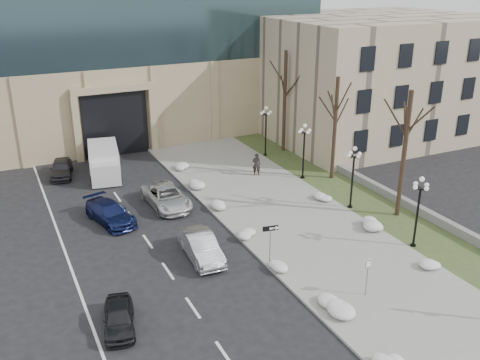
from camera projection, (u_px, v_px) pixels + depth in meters
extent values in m
plane|color=black|center=(368.00, 340.00, 25.20)|extent=(160.00, 160.00, 0.00)
cube|color=#979691|center=(283.00, 212.00, 38.31)|extent=(9.00, 40.00, 0.12)
cube|color=#979691|center=(226.00, 224.00, 36.48)|extent=(0.30, 40.00, 0.14)
cube|color=#324120|center=(356.00, 196.00, 40.95)|extent=(4.00, 40.00, 0.10)
cube|color=slate|center=(361.00, 180.00, 43.32)|extent=(0.50, 30.00, 0.70)
cube|color=tan|center=(110.00, 90.00, 58.04)|extent=(40.00, 20.00, 8.00)
cube|color=black|center=(112.00, 121.00, 50.07)|extent=(6.00, 2.50, 6.00)
cube|color=tan|center=(113.00, 89.00, 47.68)|extent=(7.50, 0.60, 0.60)
cube|color=tan|center=(77.00, 129.00, 47.48)|extent=(0.60, 0.60, 6.00)
cube|color=tan|center=(153.00, 120.00, 50.32)|extent=(0.60, 0.60, 6.00)
cube|color=tan|center=(371.00, 75.00, 55.33)|extent=(22.00, 18.00, 12.00)
cube|color=black|center=(360.00, 141.00, 45.85)|extent=(1.40, 0.25, 2.00)
cube|color=black|center=(397.00, 135.00, 47.47)|extent=(1.40, 0.25, 2.00)
cube|color=black|center=(430.00, 130.00, 49.10)|extent=(1.40, 0.25, 2.00)
cube|color=black|center=(462.00, 125.00, 50.72)|extent=(1.40, 0.25, 2.00)
cube|color=black|center=(364.00, 101.00, 44.56)|extent=(1.40, 0.25, 2.00)
cube|color=black|center=(401.00, 97.00, 46.18)|extent=(1.40, 0.25, 2.00)
cube|color=black|center=(436.00, 92.00, 47.81)|extent=(1.40, 0.25, 2.00)
cube|color=black|center=(468.00, 88.00, 49.43)|extent=(1.40, 0.25, 2.00)
cube|color=black|center=(367.00, 59.00, 43.27)|extent=(1.40, 0.25, 2.00)
cube|color=black|center=(406.00, 56.00, 44.89)|extent=(1.40, 0.25, 2.00)
cube|color=black|center=(441.00, 53.00, 46.52)|extent=(1.40, 0.25, 2.00)
cube|color=black|center=(474.00, 50.00, 48.14)|extent=(1.40, 0.25, 2.00)
imported|color=black|center=(119.00, 317.00, 25.81)|extent=(2.23, 3.86, 1.23)
imported|color=#A6A8AE|center=(201.00, 247.00, 32.06)|extent=(1.86, 4.74, 1.53)
imported|color=#161E4F|center=(110.00, 213.00, 36.65)|extent=(3.13, 5.19, 1.41)
imported|color=silver|center=(166.00, 197.00, 39.12)|extent=(2.69, 5.47, 1.49)
imported|color=#2B2A2F|center=(61.00, 168.00, 44.77)|extent=(2.54, 4.46, 1.43)
imported|color=black|center=(256.00, 164.00, 44.62)|extent=(0.83, 0.70, 1.92)
cube|color=silver|center=(104.00, 159.00, 45.82)|extent=(3.33, 5.82, 2.19)
cube|color=silver|center=(106.00, 173.00, 42.92)|extent=(2.57, 2.13, 1.76)
cylinder|color=black|center=(92.00, 181.00, 43.06)|extent=(0.40, 0.80, 0.77)
cylinder|color=black|center=(120.00, 178.00, 43.62)|extent=(0.40, 0.80, 0.77)
cylinder|color=black|center=(91.00, 162.00, 47.28)|extent=(0.40, 0.80, 0.77)
cylinder|color=black|center=(116.00, 160.00, 47.84)|extent=(0.40, 0.80, 0.77)
cylinder|color=slate|center=(270.00, 247.00, 31.02)|extent=(0.06, 0.06, 2.55)
cube|color=black|center=(270.00, 228.00, 30.59)|extent=(0.92, 0.21, 0.31)
cube|color=white|center=(273.00, 228.00, 30.60)|extent=(0.44, 0.09, 0.12)
cone|color=white|center=(277.00, 228.00, 30.66)|extent=(0.26, 0.29, 0.26)
cylinder|color=slate|center=(367.00, 279.00, 28.11)|extent=(0.06, 0.06, 2.22)
cube|color=white|center=(368.00, 264.00, 27.78)|extent=(0.49, 0.09, 0.48)
cube|color=black|center=(369.00, 264.00, 27.76)|extent=(0.42, 0.06, 0.42)
cube|color=white|center=(369.00, 264.00, 27.75)|extent=(0.36, 0.05, 0.36)
ellipsoid|color=white|center=(331.00, 308.00, 27.05)|extent=(1.10, 1.60, 0.36)
ellipsoid|color=white|center=(280.00, 266.00, 30.87)|extent=(1.10, 1.60, 0.36)
ellipsoid|color=white|center=(245.00, 235.00, 34.45)|extent=(1.10, 1.60, 0.36)
ellipsoid|color=white|center=(217.00, 207.00, 38.58)|extent=(1.10, 1.60, 0.36)
ellipsoid|color=white|center=(196.00, 185.00, 42.42)|extent=(1.10, 1.60, 0.36)
ellipsoid|color=white|center=(178.00, 167.00, 46.28)|extent=(1.10, 1.60, 0.36)
ellipsoid|color=white|center=(430.00, 264.00, 31.06)|extent=(1.10, 1.60, 0.36)
ellipsoid|color=white|center=(375.00, 226.00, 35.73)|extent=(1.10, 1.60, 0.36)
ellipsoid|color=white|center=(323.00, 197.00, 40.17)|extent=(1.10, 1.60, 0.36)
cylinder|color=black|center=(413.00, 246.00, 33.55)|extent=(0.36, 0.36, 0.20)
cylinder|color=black|center=(417.00, 218.00, 32.85)|extent=(0.14, 0.14, 4.00)
cylinder|color=black|center=(421.00, 188.00, 32.11)|extent=(0.10, 0.90, 0.10)
cylinder|color=black|center=(421.00, 188.00, 32.11)|extent=(0.90, 0.10, 0.10)
sphere|color=silver|center=(422.00, 179.00, 31.89)|extent=(0.32, 0.32, 0.32)
sphere|color=silver|center=(427.00, 185.00, 32.24)|extent=(0.28, 0.28, 0.28)
sphere|color=silver|center=(415.00, 187.00, 31.87)|extent=(0.28, 0.28, 0.28)
sphere|color=silver|center=(416.00, 184.00, 32.43)|extent=(0.28, 0.28, 0.28)
sphere|color=silver|center=(426.00, 189.00, 31.68)|extent=(0.28, 0.28, 0.28)
cylinder|color=black|center=(350.00, 207.00, 38.99)|extent=(0.36, 0.36, 0.20)
cylinder|color=black|center=(352.00, 183.00, 38.29)|extent=(0.14, 0.14, 4.00)
cylinder|color=black|center=(354.00, 157.00, 37.55)|extent=(0.10, 0.90, 0.10)
cylinder|color=black|center=(354.00, 157.00, 37.55)|extent=(0.90, 0.10, 0.10)
sphere|color=silver|center=(355.00, 149.00, 37.33)|extent=(0.32, 0.32, 0.32)
sphere|color=silver|center=(360.00, 154.00, 37.68)|extent=(0.28, 0.28, 0.28)
sphere|color=silver|center=(349.00, 156.00, 37.31)|extent=(0.28, 0.28, 0.28)
sphere|color=silver|center=(350.00, 153.00, 37.87)|extent=(0.28, 0.28, 0.28)
sphere|color=silver|center=(358.00, 156.00, 37.12)|extent=(0.28, 0.28, 0.28)
cylinder|color=black|center=(302.00, 178.00, 44.42)|extent=(0.36, 0.36, 0.20)
cylinder|color=black|center=(303.00, 156.00, 43.72)|extent=(0.14, 0.14, 4.00)
cylinder|color=black|center=(305.00, 133.00, 42.98)|extent=(0.10, 0.90, 0.10)
cylinder|color=black|center=(305.00, 133.00, 42.98)|extent=(0.90, 0.10, 0.10)
sphere|color=silver|center=(305.00, 126.00, 42.76)|extent=(0.32, 0.32, 0.32)
sphere|color=silver|center=(309.00, 130.00, 43.11)|extent=(0.28, 0.28, 0.28)
sphere|color=silver|center=(300.00, 132.00, 42.75)|extent=(0.28, 0.28, 0.28)
sphere|color=silver|center=(302.00, 130.00, 43.31)|extent=(0.28, 0.28, 0.28)
sphere|color=silver|center=(308.00, 132.00, 42.55)|extent=(0.28, 0.28, 0.28)
cylinder|color=black|center=(265.00, 155.00, 49.86)|extent=(0.36, 0.36, 0.20)
cylinder|color=black|center=(266.00, 136.00, 49.16)|extent=(0.14, 0.14, 4.00)
cylinder|color=black|center=(266.00, 114.00, 48.42)|extent=(0.10, 0.90, 0.10)
cylinder|color=black|center=(266.00, 114.00, 48.42)|extent=(0.90, 0.10, 0.10)
sphere|color=silver|center=(266.00, 108.00, 48.20)|extent=(0.32, 0.32, 0.32)
sphere|color=silver|center=(270.00, 112.00, 48.55)|extent=(0.28, 0.28, 0.28)
sphere|color=silver|center=(262.00, 113.00, 48.18)|extent=(0.28, 0.28, 0.28)
sphere|color=silver|center=(264.00, 112.00, 48.74)|extent=(0.28, 0.28, 0.28)
sphere|color=silver|center=(269.00, 114.00, 47.99)|extent=(0.28, 0.28, 0.28)
cylinder|color=black|center=(404.00, 156.00, 36.17)|extent=(0.32, 0.32, 9.00)
cylinder|color=black|center=(335.00, 130.00, 42.95)|extent=(0.32, 0.32, 8.50)
cylinder|color=black|center=(285.00, 103.00, 49.46)|extent=(0.32, 0.32, 9.50)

